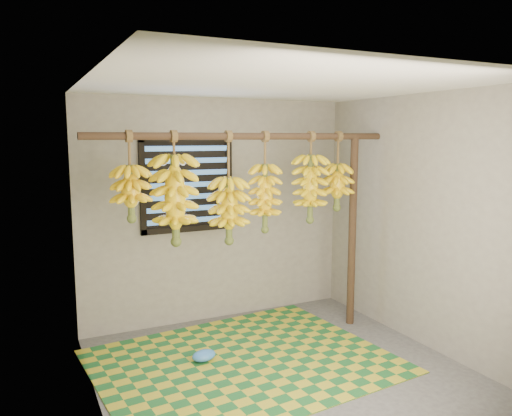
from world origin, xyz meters
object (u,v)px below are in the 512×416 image
banana_bunch_a (131,193)px  banana_bunch_d (265,198)px  plastic_bag (204,356)px  woven_mat (244,361)px  banana_bunch_b (175,200)px  banana_bunch_c (229,210)px  support_post (352,232)px  banana_bunch_f (337,187)px  banana_bunch_e (310,188)px

banana_bunch_a → banana_bunch_d: bearing=0.0°
banana_bunch_a → plastic_bag: bearing=-20.0°
woven_mat → banana_bunch_b: size_ratio=2.52×
banana_bunch_b → plastic_bag: bearing=-49.6°
woven_mat → banana_bunch_c: size_ratio=2.43×
support_post → banana_bunch_c: banana_bunch_c is taller
woven_mat → banana_bunch_f: banana_bunch_f is taller
banana_bunch_a → banana_bunch_d: (1.26, 0.00, -0.11)m
support_post → banana_bunch_c: (-1.41, 0.00, 0.32)m
banana_bunch_a → support_post: bearing=0.0°
banana_bunch_a → banana_bunch_c: 0.91m
woven_mat → banana_bunch_c: 1.37m
woven_mat → plastic_bag: bearing=153.4°
support_post → banana_bunch_a: (-2.30, 0.00, 0.53)m
banana_bunch_c → banana_bunch_e: 0.89m
support_post → banana_bunch_a: 2.36m
banana_bunch_d → banana_bunch_e: (0.51, 0.00, 0.07)m
woven_mat → banana_bunch_d: (0.39, 0.36, 1.41)m
plastic_bag → banana_bunch_e: size_ratio=0.25×
banana_bunch_c → banana_bunch_d: (0.37, 0.00, 0.10)m
plastic_bag → banana_bunch_d: size_ratio=0.24×
support_post → banana_bunch_e: bearing=180.0°
banana_bunch_d → support_post: bearing=0.0°
plastic_bag → banana_bunch_b: banana_bunch_b is taller
banana_bunch_c → banana_bunch_f: bearing=-0.0°
banana_bunch_a → banana_bunch_f: (2.09, -0.00, -0.03)m
support_post → banana_bunch_c: size_ratio=1.93×
woven_mat → plastic_bag: plastic_bag is taller
banana_bunch_c → woven_mat: bearing=-93.2°
support_post → banana_bunch_f: size_ratio=2.51×
banana_bunch_a → banana_bunch_f: size_ratio=0.96×
woven_mat → banana_bunch_b: banana_bunch_b is taller
support_post → banana_bunch_a: size_ratio=2.62×
support_post → plastic_bag: (-1.74, -0.20, -0.94)m
banana_bunch_c → banana_bunch_e: size_ratio=1.15×
banana_bunch_f → banana_bunch_c: bearing=180.0°
support_post → banana_bunch_a: bearing=180.0°
banana_bunch_e → support_post: bearing=-0.0°
banana_bunch_a → banana_bunch_b: size_ratio=0.77×
plastic_bag → banana_bunch_a: (-0.55, 0.20, 1.47)m
banana_bunch_b → banana_bunch_f: bearing=-0.0°
woven_mat → banana_bunch_c: (0.02, 0.36, 1.32)m
banana_bunch_b → banana_bunch_f: size_ratio=1.25×
banana_bunch_b → banana_bunch_e: (1.39, 0.00, 0.04)m
plastic_bag → support_post: bearing=6.6°
support_post → plastic_bag: bearing=-173.4°
plastic_bag → banana_bunch_c: bearing=30.9°
support_post → banana_bunch_d: (-1.03, 0.00, 0.42)m
plastic_bag → banana_bunch_b: size_ratio=0.23×
banana_bunch_d → banana_bunch_f: size_ratio=1.20×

